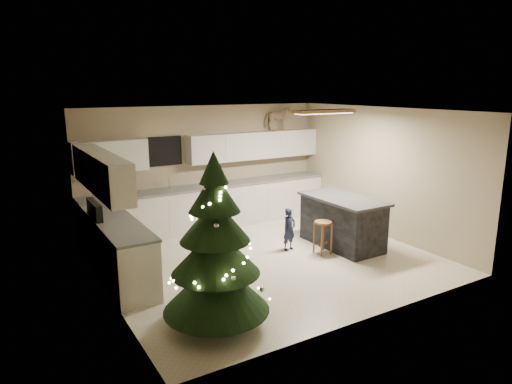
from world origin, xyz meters
TOP-DOWN VIEW (x-y plane):
  - ground_plane at (0.00, 0.00)m, footprint 5.50×5.50m
  - room_shell at (0.02, 0.00)m, footprint 5.52×5.02m
  - cabinetry at (-0.91, 1.65)m, footprint 5.50×3.20m
  - island at (1.62, -0.15)m, footprint 0.90×1.70m
  - bar_stool at (1.03, -0.29)m, footprint 0.32×0.32m
  - christmas_tree at (-1.76, -1.60)m, footprint 1.41×1.36m
  - toddler at (0.61, 0.17)m, footprint 0.32×0.25m
  - rocking_horse at (1.77, 2.33)m, footprint 0.67×0.43m

SIDE VIEW (x-z plane):
  - ground_plane at x=0.00m, z-range 0.00..0.00m
  - toddler at x=0.61m, z-range 0.00..0.80m
  - bar_stool at x=1.03m, z-range 0.15..0.76m
  - island at x=1.62m, z-range 0.00..0.95m
  - cabinetry at x=-0.91m, z-range -0.24..1.76m
  - christmas_tree at x=-1.76m, z-range -0.20..2.05m
  - room_shell at x=0.02m, z-range 0.44..3.05m
  - rocking_horse at x=1.77m, z-range 2.01..2.56m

